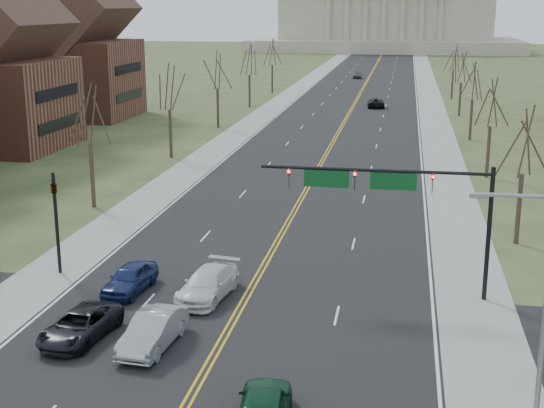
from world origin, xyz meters
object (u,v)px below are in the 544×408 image
at_px(signal_mast, 392,190).
at_px(car_sb_inner_second, 208,284).
at_px(street_light, 538,304).
at_px(car_nb_inner_lead, 264,408).
at_px(car_far_nb, 376,102).
at_px(car_sb_outer_second, 130,278).
at_px(car_sb_outer_lead, 80,325).
at_px(car_far_sb, 357,75).
at_px(signal_left, 56,212).
at_px(car_sb_inner_lead, 153,331).

relative_size(signal_mast, car_sb_inner_second, 2.29).
xyz_separation_m(street_light, car_sb_inner_second, (-14.74, 11.23, -4.45)).
distance_m(car_nb_inner_lead, car_far_nb, 92.43).
xyz_separation_m(car_nb_inner_lead, car_sb_outer_second, (-9.70, 12.32, -0.07)).
distance_m(street_light, car_sb_outer_lead, 20.47).
relative_size(car_sb_outer_second, car_far_sb, 1.00).
xyz_separation_m(signal_left, street_light, (24.24, -13.50, 1.51)).
distance_m(signal_mast, car_sb_inner_second, 10.92).
bearing_deg(signal_left, street_light, -29.12).
distance_m(signal_mast, car_sb_inner_lead, 14.34).
relative_size(car_nb_inner_lead, car_sb_inner_lead, 1.01).
xyz_separation_m(car_sb_outer_lead, car_far_nb, (10.06, 86.29, 0.04)).
bearing_deg(car_nb_inner_lead, car_sb_inner_second, -71.64).
bearing_deg(car_sb_outer_second, signal_left, 162.76).
bearing_deg(car_sb_inner_lead, car_sb_outer_lead, -178.98).
height_order(street_light, car_sb_inner_second, street_light).
height_order(car_nb_inner_lead, car_sb_outer_second, car_nb_inner_lead).
bearing_deg(signal_mast, car_sb_outer_lead, -149.23).
bearing_deg(car_far_sb, car_sb_outer_lead, -93.80).
bearing_deg(signal_mast, car_nb_inner_lead, -106.00).
relative_size(street_light, car_sb_outer_lead, 1.83).
relative_size(car_sb_outer_lead, car_sb_inner_second, 0.94).
height_order(signal_mast, car_sb_inner_lead, signal_mast).
distance_m(signal_mast, signal_left, 19.06).
distance_m(signal_mast, car_nb_inner_lead, 15.83).
xyz_separation_m(car_sb_outer_lead, car_far_sb, (4.09, 133.89, 0.07)).
distance_m(street_light, car_sb_inner_lead, 17.00).
distance_m(signal_left, car_nb_inner_lead, 20.89).
relative_size(signal_mast, car_sb_outer_lead, 2.44).
bearing_deg(signal_mast, car_far_sb, 94.51).
bearing_deg(car_sb_inner_second, car_sb_outer_second, -174.04).
relative_size(signal_left, car_sb_inner_second, 1.13).
distance_m(car_sb_inner_second, car_far_sb, 127.82).
height_order(car_sb_inner_lead, car_far_nb, car_sb_inner_lead).
xyz_separation_m(car_sb_inner_lead, car_sb_outer_lead, (-3.62, 0.24, -0.11)).
xyz_separation_m(car_sb_inner_lead, car_far_sb, (0.46, 134.13, -0.04)).
height_order(signal_mast, signal_left, signal_mast).
height_order(street_light, car_sb_outer_second, street_light).
bearing_deg(signal_left, car_sb_inner_second, -13.42).
relative_size(signal_mast, car_far_sb, 2.73).
xyz_separation_m(car_sb_inner_lead, car_sb_inner_second, (0.92, 6.31, -0.03)).
relative_size(street_light, car_far_sb, 2.05).
relative_size(car_sb_inner_second, car_sb_outer_second, 1.19).
height_order(street_light, car_nb_inner_lead, street_light).
bearing_deg(car_sb_outer_lead, street_light, -7.85).
relative_size(signal_left, car_nb_inner_lead, 1.23).
bearing_deg(car_sb_outer_lead, car_far_sb, 95.41).
distance_m(car_sb_outer_second, car_far_nb, 80.72).
height_order(signal_left, car_sb_inner_second, signal_left).
xyz_separation_m(signal_mast, street_light, (5.29, -13.50, -0.54)).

